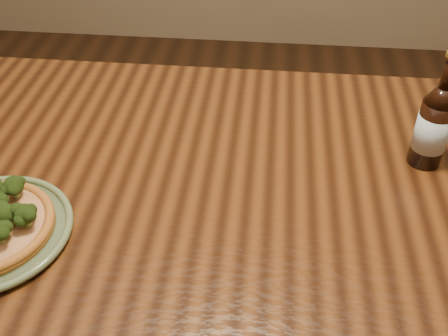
# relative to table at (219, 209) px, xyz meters

# --- Properties ---
(table) EXTENTS (1.60, 0.90, 0.75)m
(table) POSITION_rel_table_xyz_m (0.00, 0.00, 0.00)
(table) COLOR #4E2810
(table) RESTS_ON ground
(beer_bottle) EXTENTS (0.07, 0.07, 0.25)m
(beer_bottle) POSITION_rel_table_xyz_m (0.43, 0.09, 0.19)
(beer_bottle) COLOR black
(beer_bottle) RESTS_ON table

